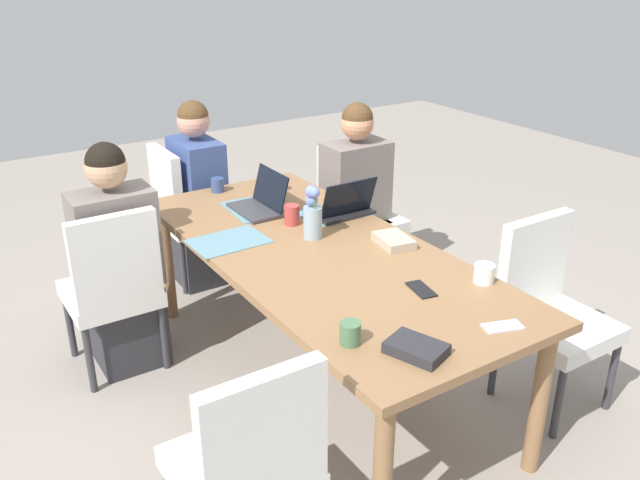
# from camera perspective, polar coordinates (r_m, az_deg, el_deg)

# --- Properties ---
(ground_plane) EXTENTS (10.00, 10.00, 0.00)m
(ground_plane) POSITION_cam_1_polar(r_m,az_deg,el_deg) (3.49, 0.00, -11.78)
(ground_plane) COLOR gray
(dining_table) EXTENTS (2.20, 0.96, 0.73)m
(dining_table) POSITION_cam_1_polar(r_m,az_deg,el_deg) (3.16, 0.00, -1.99)
(dining_table) COLOR olive
(dining_table) RESTS_ON ground_plane
(chair_far_left_near) EXTENTS (0.44, 0.44, 0.90)m
(chair_far_left_near) POSITION_cam_1_polar(r_m,az_deg,el_deg) (4.31, 3.11, 2.87)
(chair_far_left_near) COLOR silver
(chair_far_left_near) RESTS_ON ground_plane
(person_far_left_near) EXTENTS (0.36, 0.40, 1.19)m
(person_far_left_near) POSITION_cam_1_polar(r_m,az_deg,el_deg) (4.21, 3.04, 2.76)
(person_far_left_near) COLOR #2D2D33
(person_far_left_near) RESTS_ON ground_plane
(chair_near_left_mid) EXTENTS (0.44, 0.44, 0.90)m
(chair_near_left_mid) POSITION_cam_1_polar(r_m,az_deg,el_deg) (3.47, -17.30, -3.59)
(chair_near_left_mid) COLOR silver
(chair_near_left_mid) RESTS_ON ground_plane
(person_near_left_mid) EXTENTS (0.36, 0.40, 1.19)m
(person_near_left_mid) POSITION_cam_1_polar(r_m,az_deg,el_deg) (3.54, -16.78, -2.50)
(person_near_left_mid) COLOR #2D2D33
(person_near_left_mid) RESTS_ON ground_plane
(chair_head_left_left_far) EXTENTS (0.44, 0.44, 0.90)m
(chair_head_left_left_far) POSITION_cam_1_polar(r_m,az_deg,el_deg) (4.37, -11.46, 2.69)
(chair_head_left_left_far) COLOR silver
(chair_head_left_left_far) RESTS_ON ground_plane
(person_head_left_left_far) EXTENTS (0.40, 0.36, 1.19)m
(person_head_left_left_far) POSITION_cam_1_polar(r_m,az_deg,el_deg) (4.33, -10.27, 2.99)
(person_head_left_left_far) COLOR #2D2D33
(person_head_left_left_far) RESTS_ON ground_plane
(chair_near_right_near) EXTENTS (0.44, 0.44, 0.90)m
(chair_near_right_near) POSITION_cam_1_polar(r_m,az_deg,el_deg) (2.28, -6.09, -18.38)
(chair_near_right_near) COLOR silver
(chair_near_right_near) RESTS_ON ground_plane
(chair_far_right_mid) EXTENTS (0.44, 0.44, 0.90)m
(chair_far_right_mid) POSITION_cam_1_polar(r_m,az_deg,el_deg) (3.30, 18.99, -5.26)
(chair_far_right_mid) COLOR silver
(chair_far_right_mid) RESTS_ON ground_plane
(flower_vase) EXTENTS (0.10, 0.09, 0.27)m
(flower_vase) POSITION_cam_1_polar(r_m,az_deg,el_deg) (3.21, -0.64, 2.26)
(flower_vase) COLOR #8EA8B7
(flower_vase) RESTS_ON dining_table
(placemat_far_left_near) EXTENTS (0.27, 0.37, 0.00)m
(placemat_far_left_near) POSITION_cam_1_polar(r_m,az_deg,el_deg) (3.56, 1.25, 2.33)
(placemat_far_left_near) COLOR slate
(placemat_far_left_near) RESTS_ON dining_table
(placemat_near_left_mid) EXTENTS (0.27, 0.37, 0.00)m
(placemat_near_left_mid) POSITION_cam_1_polar(r_m,az_deg,el_deg) (3.25, -7.85, -0.10)
(placemat_near_left_mid) COLOR slate
(placemat_near_left_mid) RESTS_ON dining_table
(placemat_head_left_left_far) EXTENTS (0.38, 0.28, 0.00)m
(placemat_head_left_left_far) POSITION_cam_1_polar(r_m,az_deg,el_deg) (3.64, -5.71, 2.69)
(placemat_head_left_left_far) COLOR slate
(placemat_head_left_left_far) RESTS_ON dining_table
(laptop_far_left_near) EXTENTS (0.22, 0.32, 0.21)m
(laptop_far_left_near) POSITION_cam_1_polar(r_m,az_deg,el_deg) (3.52, 1.96, 2.79)
(laptop_far_left_near) COLOR black
(laptop_far_left_near) RESTS_ON dining_table
(laptop_head_left_left_far) EXTENTS (0.32, 0.22, 0.21)m
(laptop_head_left_left_far) POSITION_cam_1_polar(r_m,az_deg,el_deg) (3.60, -5.04, 3.19)
(laptop_head_left_left_far) COLOR #38383D
(laptop_head_left_left_far) RESTS_ON dining_table
(coffee_mug_near_left) EXTENTS (0.08, 0.08, 0.10)m
(coffee_mug_near_left) POSITION_cam_1_polar(r_m,az_deg,el_deg) (3.41, -2.43, 2.17)
(coffee_mug_near_left) COLOR #AD3D38
(coffee_mug_near_left) RESTS_ON dining_table
(coffee_mug_near_right) EXTENTS (0.09, 0.09, 0.08)m
(coffee_mug_near_right) POSITION_cam_1_polar(r_m,az_deg,el_deg) (2.90, 13.89, -2.81)
(coffee_mug_near_right) COLOR white
(coffee_mug_near_right) RESTS_ON dining_table
(coffee_mug_centre_left) EXTENTS (0.07, 0.07, 0.09)m
(coffee_mug_centre_left) POSITION_cam_1_polar(r_m,az_deg,el_deg) (3.89, -3.75, 4.79)
(coffee_mug_centre_left) COLOR #33477A
(coffee_mug_centre_left) RESTS_ON dining_table
(coffee_mug_centre_right) EXTENTS (0.08, 0.08, 0.08)m
(coffee_mug_centre_right) POSITION_cam_1_polar(r_m,az_deg,el_deg) (2.39, 2.61, -7.97)
(coffee_mug_centre_right) COLOR #47704C
(coffee_mug_centre_right) RESTS_ON dining_table
(coffee_mug_far_left) EXTENTS (0.08, 0.08, 0.08)m
(coffee_mug_far_left) POSITION_cam_1_polar(r_m,az_deg,el_deg) (3.92, -8.77, 4.69)
(coffee_mug_far_left) COLOR #33477A
(coffee_mug_far_left) RESTS_ON dining_table
(book_red_cover) EXTENTS (0.22, 0.17, 0.04)m
(book_red_cover) POSITION_cam_1_polar(r_m,az_deg,el_deg) (3.19, 6.33, -0.05)
(book_red_cover) COLOR #B2A38E
(book_red_cover) RESTS_ON dining_table
(book_blue_cover) EXTENTS (0.24, 0.20, 0.04)m
(book_blue_cover) POSITION_cam_1_polar(r_m,az_deg,el_deg) (2.37, 8.25, -9.18)
(book_blue_cover) COLOR #28282D
(book_blue_cover) RESTS_ON dining_table
(phone_black) EXTENTS (0.16, 0.10, 0.01)m
(phone_black) POSITION_cam_1_polar(r_m,az_deg,el_deg) (2.79, 8.66, -4.20)
(phone_black) COLOR black
(phone_black) RESTS_ON dining_table
(phone_silver) EXTENTS (0.12, 0.17, 0.01)m
(phone_silver) POSITION_cam_1_polar(r_m,az_deg,el_deg) (2.59, 15.39, -7.17)
(phone_silver) COLOR silver
(phone_silver) RESTS_ON dining_table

